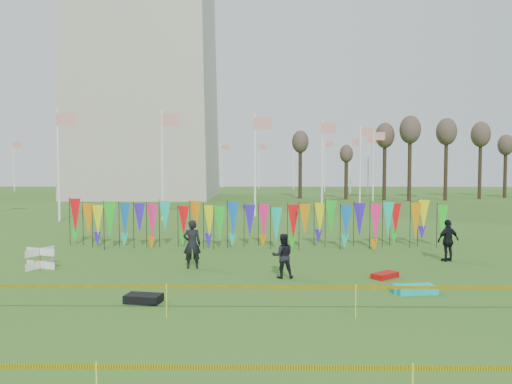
{
  "coord_description": "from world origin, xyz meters",
  "views": [
    {
      "loc": [
        0.55,
        -15.44,
        3.97
      ],
      "look_at": [
        0.29,
        6.0,
        2.84
      ],
      "focal_mm": 35.0,
      "sensor_mm": 36.0,
      "label": 1
    }
  ],
  "objects_px": {
    "person_left": "(192,244)",
    "person_mid": "(283,256)",
    "kite_bag_turquoise": "(415,289)",
    "kite_bag_teal": "(411,289)",
    "kite_bag_red": "(385,275)",
    "box_kite": "(40,258)",
    "person_right": "(448,240)",
    "kite_bag_black": "(144,298)"
  },
  "relations": [
    {
      "from": "person_left",
      "to": "person_mid",
      "type": "height_order",
      "value": "person_left"
    },
    {
      "from": "person_mid",
      "to": "kite_bag_turquoise",
      "type": "height_order",
      "value": "person_mid"
    },
    {
      "from": "kite_bag_turquoise",
      "to": "kite_bag_teal",
      "type": "distance_m",
      "value": 0.14
    },
    {
      "from": "kite_bag_red",
      "to": "kite_bag_teal",
      "type": "bearing_deg",
      "value": -81.15
    },
    {
      "from": "box_kite",
      "to": "kite_bag_red",
      "type": "distance_m",
      "value": 13.01
    },
    {
      "from": "kite_bag_red",
      "to": "person_right",
      "type": "bearing_deg",
      "value": 42.86
    },
    {
      "from": "person_right",
      "to": "kite_bag_teal",
      "type": "relative_size",
      "value": 1.52
    },
    {
      "from": "box_kite",
      "to": "person_right",
      "type": "relative_size",
      "value": 0.47
    },
    {
      "from": "box_kite",
      "to": "person_mid",
      "type": "relative_size",
      "value": 0.52
    },
    {
      "from": "person_mid",
      "to": "kite_bag_red",
      "type": "relative_size",
      "value": 1.5
    },
    {
      "from": "person_left",
      "to": "person_mid",
      "type": "bearing_deg",
      "value": 146.91
    },
    {
      "from": "person_mid",
      "to": "kite_bag_red",
      "type": "xyz_separation_m",
      "value": [
        3.62,
        0.02,
        -0.69
      ]
    },
    {
      "from": "box_kite",
      "to": "kite_bag_red",
      "type": "relative_size",
      "value": 0.78
    },
    {
      "from": "box_kite",
      "to": "kite_bag_teal",
      "type": "relative_size",
      "value": 0.71
    },
    {
      "from": "box_kite",
      "to": "kite_bag_black",
      "type": "height_order",
      "value": "box_kite"
    },
    {
      "from": "person_right",
      "to": "kite_bag_red",
      "type": "relative_size",
      "value": 1.66
    },
    {
      "from": "person_left",
      "to": "kite_bag_red",
      "type": "xyz_separation_m",
      "value": [
        7.07,
        -1.6,
        -0.85
      ]
    },
    {
      "from": "box_kite",
      "to": "kite_bag_red",
      "type": "height_order",
      "value": "box_kite"
    },
    {
      "from": "box_kite",
      "to": "kite_bag_turquoise",
      "type": "bearing_deg",
      "value": -14.97
    },
    {
      "from": "person_left",
      "to": "kite_bag_teal",
      "type": "xyz_separation_m",
      "value": [
        7.39,
        -3.63,
        -0.84
      ]
    },
    {
      "from": "person_right",
      "to": "kite_bag_black",
      "type": "relative_size",
      "value": 1.7
    },
    {
      "from": "person_mid",
      "to": "kite_bag_black",
      "type": "xyz_separation_m",
      "value": [
        -4.18,
        -3.25,
        -0.67
      ]
    },
    {
      "from": "kite_bag_black",
      "to": "person_mid",
      "type": "bearing_deg",
      "value": 37.89
    },
    {
      "from": "person_left",
      "to": "person_mid",
      "type": "relative_size",
      "value": 1.2
    },
    {
      "from": "person_left",
      "to": "kite_bag_teal",
      "type": "height_order",
      "value": "person_left"
    },
    {
      "from": "box_kite",
      "to": "person_left",
      "type": "xyz_separation_m",
      "value": [
        5.85,
        0.15,
        0.54
      ]
    },
    {
      "from": "person_left",
      "to": "kite_bag_black",
      "type": "bearing_deg",
      "value": 73.54
    },
    {
      "from": "person_left",
      "to": "kite_bag_red",
      "type": "bearing_deg",
      "value": 159.35
    },
    {
      "from": "box_kite",
      "to": "person_left",
      "type": "relative_size",
      "value": 0.43
    },
    {
      "from": "person_mid",
      "to": "kite_bag_black",
      "type": "height_order",
      "value": "person_mid"
    },
    {
      "from": "kite_bag_turquoise",
      "to": "kite_bag_red",
      "type": "distance_m",
      "value": 2.16
    },
    {
      "from": "box_kite",
      "to": "kite_bag_teal",
      "type": "distance_m",
      "value": 13.69
    },
    {
      "from": "kite_bag_red",
      "to": "kite_bag_teal",
      "type": "distance_m",
      "value": 2.06
    },
    {
      "from": "person_mid",
      "to": "kite_bag_turquoise",
      "type": "distance_m",
      "value": 4.6
    },
    {
      "from": "kite_bag_red",
      "to": "person_left",
      "type": "bearing_deg",
      "value": 167.27
    },
    {
      "from": "kite_bag_teal",
      "to": "kite_bag_black",
      "type": "bearing_deg",
      "value": -171.34
    },
    {
      "from": "person_left",
      "to": "kite_bag_turquoise",
      "type": "distance_m",
      "value": 8.4
    },
    {
      "from": "kite_bag_red",
      "to": "kite_bag_turquoise",
      "type": "bearing_deg",
      "value": -78.77
    },
    {
      "from": "person_left",
      "to": "kite_bag_turquoise",
      "type": "height_order",
      "value": "person_left"
    },
    {
      "from": "person_right",
      "to": "kite_bag_teal",
      "type": "height_order",
      "value": "person_right"
    },
    {
      "from": "person_mid",
      "to": "person_right",
      "type": "relative_size",
      "value": 0.9
    },
    {
      "from": "person_mid",
      "to": "kite_bag_red",
      "type": "bearing_deg",
      "value": 175.16
    }
  ]
}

